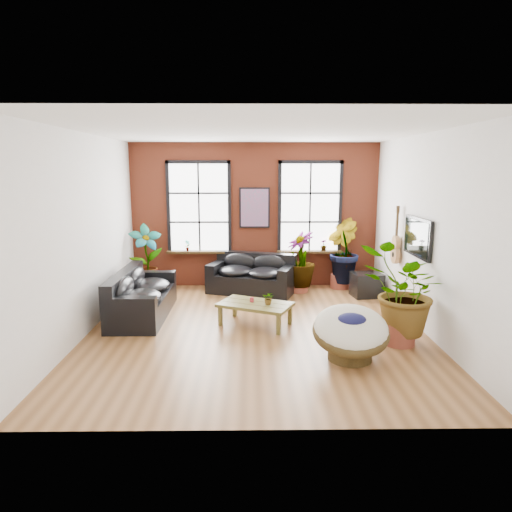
{
  "coord_description": "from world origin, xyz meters",
  "views": [
    {
      "loc": [
        -0.12,
        -7.89,
        2.87
      ],
      "look_at": [
        0.0,
        0.6,
        1.25
      ],
      "focal_mm": 32.0,
      "sensor_mm": 36.0,
      "label": 1
    }
  ],
  "objects_px": {
    "sofa_left": "(140,296)",
    "papasan_chair": "(351,331)",
    "sofa_back": "(252,275)",
    "coffee_table": "(255,306)"
  },
  "relations": [
    {
      "from": "sofa_left",
      "to": "papasan_chair",
      "type": "bearing_deg",
      "value": -119.95
    },
    {
      "from": "sofa_left",
      "to": "papasan_chair",
      "type": "xyz_separation_m",
      "value": [
        3.71,
        -2.15,
        0.04
      ]
    },
    {
      "from": "sofa_back",
      "to": "coffee_table",
      "type": "height_order",
      "value": "sofa_back"
    },
    {
      "from": "coffee_table",
      "to": "papasan_chair",
      "type": "height_order",
      "value": "papasan_chair"
    },
    {
      "from": "sofa_back",
      "to": "coffee_table",
      "type": "bearing_deg",
      "value": -69.82
    },
    {
      "from": "sofa_back",
      "to": "papasan_chair",
      "type": "height_order",
      "value": "sofa_back"
    },
    {
      "from": "sofa_left",
      "to": "coffee_table",
      "type": "distance_m",
      "value": 2.34
    },
    {
      "from": "coffee_table",
      "to": "sofa_left",
      "type": "bearing_deg",
      "value": -169.04
    },
    {
      "from": "sofa_back",
      "to": "papasan_chair",
      "type": "distance_m",
      "value": 4.19
    },
    {
      "from": "sofa_back",
      "to": "sofa_left",
      "type": "xyz_separation_m",
      "value": [
        -2.23,
        -1.78,
        -0.0
      ]
    }
  ]
}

